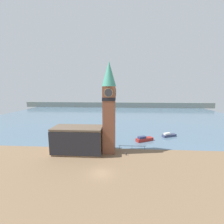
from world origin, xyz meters
TOP-DOWN VIEW (x-y plane):
  - ground_plane at (0.00, 0.00)m, footprint 160.00×160.00m
  - water at (0.00, 73.78)m, footprint 160.00×120.00m
  - far_shoreline at (0.00, 113.78)m, footprint 180.00×3.00m
  - pier_railing at (7.59, 13.53)m, footprint 8.12×0.08m
  - clock_tower at (0.86, 11.13)m, footprint 3.87×3.87m
  - pier_building at (-8.00, 10.24)m, footprint 13.94×6.70m
  - boat_near at (12.30, 21.08)m, footprint 6.46×4.65m
  - boat_far at (22.45, 26.53)m, footprint 5.80×3.76m
  - mooring_bollard_near at (5.70, 9.34)m, footprint 0.31×0.31m

SIDE VIEW (x-z plane):
  - water at x=0.00m, z-range 0.00..0.00m
  - ground_plane at x=0.00m, z-range 0.00..0.00m
  - mooring_bollard_near at x=5.70m, z-range 0.04..0.89m
  - boat_far at x=22.45m, z-range -0.19..1.36m
  - boat_near at x=12.30m, z-range -0.21..1.59m
  - pier_railing at x=7.59m, z-range 0.38..1.47m
  - far_shoreline at x=0.00m, z-range 0.00..5.00m
  - pier_building at x=-8.00m, z-range 0.02..7.55m
  - clock_tower at x=0.86m, z-range 0.82..26.28m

